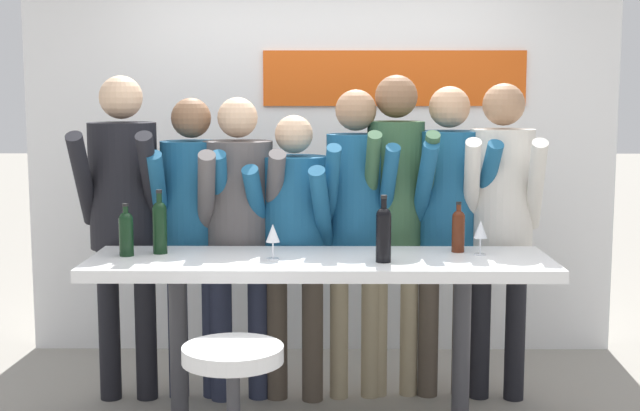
{
  "coord_description": "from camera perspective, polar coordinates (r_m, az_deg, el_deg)",
  "views": [
    {
      "loc": [
        0.03,
        -4.37,
        1.76
      ],
      "look_at": [
        0.0,
        0.1,
        1.18
      ],
      "focal_mm": 50.0,
      "sensor_mm": 36.0,
      "label": 1
    }
  ],
  "objects": [
    {
      "name": "back_wall",
      "position": [
        5.96,
        0.14,
        3.53
      ],
      "size": [
        3.91,
        0.12,
        2.69
      ],
      "color": "white",
      "rests_on": "ground_plane"
    },
    {
      "name": "tasting_table",
      "position": [
        4.48,
        -0.01,
        -5.04
      ],
      "size": [
        2.31,
        0.66,
        0.93
      ],
      "color": "white",
      "rests_on": "ground_plane"
    },
    {
      "name": "bar_stool",
      "position": [
        3.95,
        -5.57,
        -12.0
      ],
      "size": [
        0.46,
        0.46,
        0.67
      ],
      "color": "#333338",
      "rests_on": "ground_plane"
    },
    {
      "name": "person_far_left",
      "position": [
        5.07,
        -12.47,
        0.26
      ],
      "size": [
        0.46,
        0.58,
        1.84
      ],
      "rotation": [
        0.0,
        0.0,
        0.03
      ],
      "color": "black",
      "rests_on": "ground_plane"
    },
    {
      "name": "person_left",
      "position": [
        5.05,
        -8.15,
        -0.54
      ],
      "size": [
        0.44,
        0.55,
        1.71
      ],
      "rotation": [
        0.0,
        0.0,
        0.06
      ],
      "color": "#23283D",
      "rests_on": "ground_plane"
    },
    {
      "name": "person_center_left",
      "position": [
        4.98,
        -5.22,
        -0.67
      ],
      "size": [
        0.52,
        0.61,
        1.72
      ],
      "rotation": [
        0.0,
        0.0,
        0.17
      ],
      "color": "#23283D",
      "rests_on": "ground_plane"
    },
    {
      "name": "person_center",
      "position": [
        4.96,
        -1.68,
        -1.4
      ],
      "size": [
        0.5,
        0.58,
        1.62
      ],
      "rotation": [
        0.0,
        0.0,
        -0.16
      ],
      "color": "#473D33",
      "rests_on": "ground_plane"
    },
    {
      "name": "person_center_right",
      "position": [
        4.98,
        2.29,
        -0.11
      ],
      "size": [
        0.42,
        0.55,
        1.76
      ],
      "rotation": [
        0.0,
        0.0,
        0.1
      ],
      "color": "gray",
      "rests_on": "ground_plane"
    },
    {
      "name": "person_right",
      "position": [
        5.03,
        4.85,
        0.61
      ],
      "size": [
        0.4,
        0.55,
        1.84
      ],
      "rotation": [
        0.0,
        0.0,
        0.05
      ],
      "color": "gray",
      "rests_on": "ground_plane"
    },
    {
      "name": "person_far_right",
      "position": [
        5.07,
        8.2,
        -0.05
      ],
      "size": [
        0.47,
        0.58,
        1.78
      ],
      "rotation": [
        0.0,
        0.0,
        0.1
      ],
      "color": "#473D33",
      "rests_on": "ground_plane"
    },
    {
      "name": "person_rightmost",
      "position": [
        5.06,
        11.52,
        0.01
      ],
      "size": [
        0.47,
        0.59,
        1.79
      ],
      "rotation": [
        0.0,
        0.0,
        -0.13
      ],
      "color": "black",
      "rests_on": "ground_plane"
    },
    {
      "name": "wine_bottle_0",
      "position": [
        4.33,
        4.09,
        -1.68
      ],
      "size": [
        0.07,
        0.07,
        0.33
      ],
      "color": "black",
      "rests_on": "tasting_table"
    },
    {
      "name": "wine_bottle_1",
      "position": [
        4.61,
        -10.22,
        -1.21
      ],
      "size": [
        0.07,
        0.07,
        0.33
      ],
      "color": "black",
      "rests_on": "tasting_table"
    },
    {
      "name": "wine_bottle_2",
      "position": [
        4.58,
        -12.3,
        -1.64
      ],
      "size": [
        0.07,
        0.07,
        0.27
      ],
      "color": "black",
      "rests_on": "tasting_table"
    },
    {
      "name": "wine_bottle_3",
      "position": [
        4.64,
        8.84,
        -1.49
      ],
      "size": [
        0.07,
        0.07,
        0.26
      ],
      "color": "#4C1E0F",
      "rests_on": "tasting_table"
    },
    {
      "name": "wine_glass_0",
      "position": [
        4.39,
        -3.04,
        -1.86
      ],
      "size": [
        0.07,
        0.07,
        0.18
      ],
      "color": "silver",
      "rests_on": "tasting_table"
    },
    {
      "name": "wine_glass_1",
      "position": [
        4.58,
        10.24,
        -1.59
      ],
      "size": [
        0.07,
        0.07,
        0.18
      ],
      "color": "silver",
      "rests_on": "tasting_table"
    }
  ]
}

